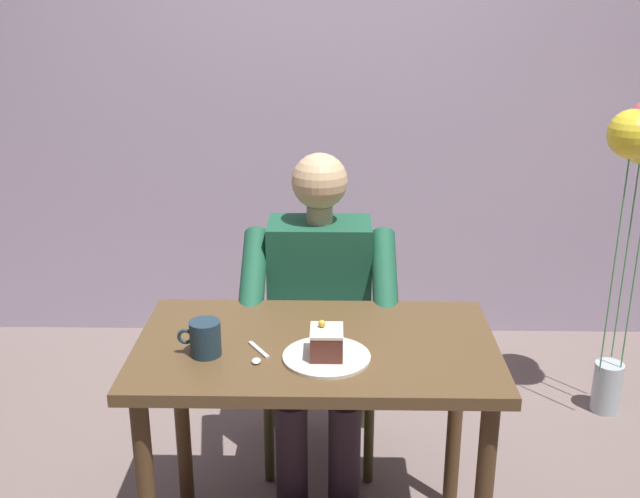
% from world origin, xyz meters
% --- Properties ---
extents(cafe_rear_panel, '(6.40, 0.12, 3.00)m').
position_xyz_m(cafe_rear_panel, '(0.00, -1.71, 1.50)').
color(cafe_rear_panel, '#AB9CB4').
rests_on(cafe_rear_panel, ground).
extents(dining_table, '(1.04, 0.61, 0.75)m').
position_xyz_m(dining_table, '(0.00, 0.00, 0.64)').
color(dining_table, brown).
rests_on(dining_table, ground).
extents(chair, '(0.42, 0.42, 0.89)m').
position_xyz_m(chair, '(0.00, -0.63, 0.49)').
color(chair, '#494822').
rests_on(chair, ground).
extents(seated_person, '(0.53, 0.58, 1.19)m').
position_xyz_m(seated_person, '(0.00, -0.46, 0.61)').
color(seated_person, '#1B5239').
rests_on(seated_person, ground).
extents(dessert_plate, '(0.24, 0.24, 0.01)m').
position_xyz_m(dessert_plate, '(-0.03, 0.10, 0.75)').
color(dessert_plate, silver).
rests_on(dessert_plate, dining_table).
extents(cake_slice, '(0.09, 0.10, 0.10)m').
position_xyz_m(cake_slice, '(-0.03, 0.10, 0.80)').
color(cake_slice, '#5B2C22').
rests_on(cake_slice, dessert_plate).
extents(coffee_cup, '(0.12, 0.09, 0.10)m').
position_xyz_m(coffee_cup, '(0.31, 0.08, 0.80)').
color(coffee_cup, '#1F3544').
rests_on(coffee_cup, dining_table).
extents(dessert_spoon, '(0.07, 0.14, 0.01)m').
position_xyz_m(dessert_spoon, '(0.16, 0.09, 0.75)').
color(dessert_spoon, silver).
rests_on(dessert_spoon, dining_table).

